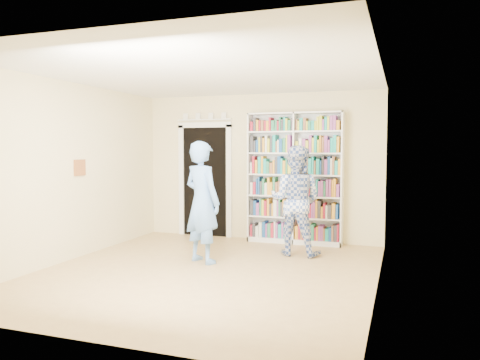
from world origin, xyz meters
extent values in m
plane|color=#AA8452|center=(0.00, 0.00, 0.00)|extent=(5.00, 5.00, 0.00)
plane|color=white|center=(0.00, 0.00, 2.70)|extent=(5.00, 5.00, 0.00)
plane|color=beige|center=(0.00, 2.50, 1.35)|extent=(4.50, 0.00, 4.50)
plane|color=beige|center=(-2.25, 0.00, 1.35)|extent=(0.00, 5.00, 5.00)
plane|color=beige|center=(2.25, 0.00, 1.35)|extent=(0.00, 5.00, 5.00)
cube|color=white|center=(0.70, 2.34, 1.17)|extent=(1.70, 0.32, 2.33)
cube|color=white|center=(0.70, 2.34, 1.17)|extent=(0.03, 0.32, 2.33)
cube|color=black|center=(-1.10, 2.48, 1.05)|extent=(0.90, 0.03, 2.10)
cube|color=white|center=(-1.60, 2.47, 1.05)|extent=(0.10, 0.06, 2.20)
cube|color=white|center=(-0.60, 2.47, 1.05)|extent=(0.10, 0.06, 2.20)
cube|color=white|center=(-1.10, 2.47, 2.15)|extent=(1.10, 0.06, 0.10)
cube|color=white|center=(-1.10, 2.46, 2.25)|extent=(1.10, 0.08, 0.02)
cube|color=brown|center=(-2.23, 0.20, 1.40)|extent=(0.03, 0.25, 0.25)
imported|color=#5D8CCF|center=(-0.28, 0.48, 0.90)|extent=(0.78, 0.67, 1.81)
imported|color=#334F9C|center=(0.92, 1.43, 0.87)|extent=(0.89, 0.72, 1.74)
cube|color=white|center=(1.01, 1.24, 0.95)|extent=(0.19, 0.08, 0.28)
camera|label=1|loc=(2.51, -5.84, 1.69)|focal=35.00mm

